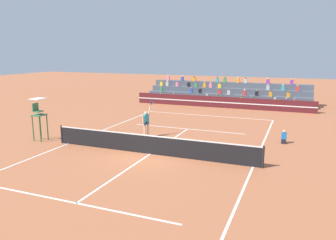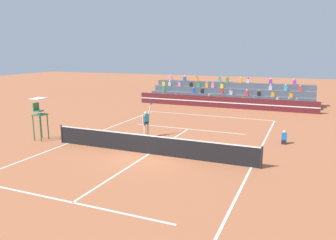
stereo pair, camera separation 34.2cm
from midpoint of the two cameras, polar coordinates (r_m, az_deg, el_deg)
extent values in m
plane|color=#AD603D|center=(18.01, -2.77, -5.92)|extent=(120.00, 120.00, 0.00)
cube|color=white|center=(28.88, 7.48, 0.74)|extent=(11.00, 0.10, 0.01)
cube|color=white|center=(20.90, -16.53, -3.89)|extent=(0.10, 23.80, 0.01)
cube|color=white|center=(16.51, 14.90, -7.96)|extent=(0.10, 23.80, 0.01)
cube|color=white|center=(12.92, -15.54, -13.67)|extent=(8.25, 0.10, 0.01)
cube|color=white|center=(23.75, 3.94, -1.57)|extent=(8.25, 0.10, 0.01)
cube|color=white|center=(18.01, -2.77, -5.91)|extent=(0.10, 12.85, 0.01)
cylinder|color=black|center=(21.04, -17.57, -2.31)|extent=(0.10, 0.10, 1.10)
cylinder|color=black|center=(16.29, 16.57, -6.30)|extent=(0.10, 0.10, 1.10)
cube|color=black|center=(17.86, -2.78, -4.39)|extent=(11.90, 0.02, 1.00)
cube|color=white|center=(17.72, -2.80, -2.74)|extent=(11.90, 0.04, 0.06)
cube|color=#51191E|center=(33.26, 9.67, 3.07)|extent=(18.00, 0.24, 1.10)
cube|color=white|center=(33.14, 9.62, 3.04)|extent=(18.00, 0.02, 0.10)
cube|color=#4C515B|center=(34.53, 10.15, 2.90)|extent=(17.32, 0.95, 0.55)
cube|color=#B2B2B7|center=(36.42, -0.53, 4.32)|extent=(0.32, 0.22, 0.44)
sphere|color=brown|center=(36.38, -0.53, 4.82)|extent=(0.18, 0.18, 0.18)
cube|color=yellow|center=(33.92, 13.31, 3.46)|extent=(0.32, 0.22, 0.44)
sphere|color=brown|center=(33.88, 13.34, 4.00)|extent=(0.18, 0.18, 0.18)
cube|color=#B2B2B7|center=(34.69, 7.47, 3.85)|extent=(0.32, 0.22, 0.44)
sphere|color=beige|center=(34.65, 7.48, 4.38)|extent=(0.18, 0.18, 0.18)
cube|color=teal|center=(33.77, 15.06, 3.34)|extent=(0.32, 0.22, 0.44)
sphere|color=brown|center=(33.73, 15.09, 3.88)|extent=(0.18, 0.18, 0.18)
cube|color=#2D4CA5|center=(33.50, 20.56, 2.93)|extent=(0.32, 0.22, 0.44)
sphere|color=tan|center=(33.45, 20.60, 3.47)|extent=(0.18, 0.18, 0.18)
cube|color=pink|center=(33.48, 21.82, 2.83)|extent=(0.32, 0.22, 0.44)
sphere|color=#9E7051|center=(33.43, 21.86, 3.37)|extent=(0.18, 0.18, 0.18)
cube|color=#338C4C|center=(34.42, 9.21, 3.74)|extent=(0.32, 0.22, 0.44)
sphere|color=brown|center=(34.38, 9.22, 4.27)|extent=(0.18, 0.18, 0.18)
cube|color=#B2B2B7|center=(35.85, 1.71, 4.20)|extent=(0.32, 0.22, 0.44)
sphere|color=brown|center=(35.81, 1.71, 4.71)|extent=(0.18, 0.18, 0.18)
cube|color=silver|center=(33.55, 18.78, 3.06)|extent=(0.32, 0.22, 0.44)
sphere|color=beige|center=(33.51, 18.82, 3.61)|extent=(0.18, 0.18, 0.18)
cube|color=#4C515B|center=(35.41, 10.51, 3.56)|extent=(17.32, 0.95, 1.10)
cube|color=black|center=(34.59, 15.85, 4.41)|extent=(0.32, 0.22, 0.44)
sphere|color=#9E7051|center=(34.56, 15.88, 4.93)|extent=(0.18, 0.18, 0.18)
cube|color=#2D4CA5|center=(36.11, 4.76, 5.10)|extent=(0.32, 0.22, 0.44)
sphere|color=#9E7051|center=(36.07, 4.76, 5.60)|extent=(0.18, 0.18, 0.18)
cube|color=#B2B2B7|center=(35.05, 11.20, 4.72)|extent=(0.32, 0.22, 0.44)
sphere|color=brown|center=(35.02, 11.22, 5.24)|extent=(0.18, 0.18, 0.18)
cube|color=#338C4C|center=(37.37, -0.50, 5.36)|extent=(0.32, 0.22, 0.44)
sphere|color=#9E7051|center=(37.34, -0.50, 5.85)|extent=(0.18, 0.18, 0.18)
cube|color=orange|center=(34.46, 18.07, 4.25)|extent=(0.32, 0.22, 0.44)
sphere|color=brown|center=(34.42, 18.11, 4.78)|extent=(0.18, 0.18, 0.18)
cube|color=red|center=(34.76, 13.84, 4.55)|extent=(0.32, 0.22, 0.44)
sphere|color=beige|center=(34.73, 13.86, 5.07)|extent=(0.18, 0.18, 0.18)
cube|color=red|center=(35.26, 9.62, 4.82)|extent=(0.32, 0.22, 0.44)
sphere|color=brown|center=(35.23, 9.64, 5.33)|extent=(0.18, 0.18, 0.18)
cube|color=black|center=(35.81, 6.26, 5.02)|extent=(0.32, 0.22, 0.44)
sphere|color=brown|center=(35.78, 6.27, 5.53)|extent=(0.18, 0.18, 0.18)
cube|color=orange|center=(34.36, 20.88, 4.04)|extent=(0.32, 0.22, 0.44)
sphere|color=brown|center=(34.32, 20.92, 4.57)|extent=(0.18, 0.18, 0.18)
cube|color=#4C515B|center=(36.29, 10.85, 4.18)|extent=(17.32, 0.95, 1.65)
cube|color=black|center=(37.14, 4.30, 6.14)|extent=(0.32, 0.22, 0.44)
sphere|color=brown|center=(37.11, 4.31, 6.64)|extent=(0.18, 0.18, 0.18)
cube|color=#B2B2B7|center=(35.37, 17.68, 5.35)|extent=(0.32, 0.22, 0.44)
sphere|color=tan|center=(35.34, 17.71, 5.86)|extent=(0.18, 0.18, 0.18)
cube|color=pink|center=(37.60, 2.30, 6.24)|extent=(0.32, 0.22, 0.44)
sphere|color=brown|center=(37.57, 2.30, 6.72)|extent=(0.18, 0.18, 0.18)
cube|color=red|center=(35.23, 22.28, 5.01)|extent=(0.32, 0.22, 0.44)
sphere|color=tan|center=(35.20, 22.32, 5.52)|extent=(0.18, 0.18, 0.18)
cube|color=teal|center=(35.27, 20.05, 5.18)|extent=(0.32, 0.22, 0.44)
sphere|color=beige|center=(35.24, 20.09, 5.69)|extent=(0.18, 0.18, 0.18)
cube|color=yellow|center=(36.18, 9.65, 5.86)|extent=(0.32, 0.22, 0.44)
sphere|color=brown|center=(36.15, 9.67, 6.37)|extent=(0.18, 0.18, 0.18)
cube|color=#B2B2B7|center=(38.05, 0.57, 6.31)|extent=(0.32, 0.22, 0.44)
sphere|color=beige|center=(38.02, 0.57, 6.79)|extent=(0.18, 0.18, 0.18)
cube|color=orange|center=(36.60, 7.07, 6.01)|extent=(0.32, 0.22, 0.44)
sphere|color=tan|center=(36.57, 7.08, 6.50)|extent=(0.18, 0.18, 0.18)
cube|color=pink|center=(36.42, 8.10, 5.95)|extent=(0.32, 0.22, 0.44)
sphere|color=tan|center=(36.39, 8.12, 6.45)|extent=(0.18, 0.18, 0.18)
cube|color=yellow|center=(38.33, -0.45, 6.35)|extent=(0.32, 0.22, 0.44)
sphere|color=brown|center=(38.30, -0.46, 6.82)|extent=(0.18, 0.18, 0.18)
cube|color=#338C4C|center=(36.87, 5.61, 6.08)|extent=(0.32, 0.22, 0.44)
sphere|color=brown|center=(36.84, 5.62, 6.58)|extent=(0.18, 0.18, 0.18)
cube|color=#4C515B|center=(37.18, 11.18, 4.77)|extent=(17.32, 0.95, 2.20)
cube|color=teal|center=(37.17, 9.23, 6.88)|extent=(0.32, 0.22, 0.44)
sphere|color=brown|center=(37.14, 9.24, 7.37)|extent=(0.18, 0.18, 0.18)
cube|color=#B2B2B7|center=(36.56, 14.03, 6.61)|extent=(0.32, 0.22, 0.44)
sphere|color=brown|center=(36.53, 14.06, 7.11)|extent=(0.18, 0.18, 0.18)
cube|color=purple|center=(36.27, 17.69, 6.37)|extent=(0.32, 0.22, 0.44)
sphere|color=beige|center=(36.25, 17.72, 6.87)|extent=(0.18, 0.18, 0.18)
cube|color=orange|center=(37.89, 5.25, 7.07)|extent=(0.32, 0.22, 0.44)
sphere|color=brown|center=(37.87, 5.26, 7.56)|extent=(0.18, 0.18, 0.18)
cube|color=pink|center=(38.98, 0.72, 7.25)|extent=(0.32, 0.22, 0.44)
sphere|color=tan|center=(38.96, 0.72, 7.72)|extent=(0.18, 0.18, 0.18)
cube|color=orange|center=(36.69, 12.77, 6.68)|extent=(0.32, 0.22, 0.44)
sphere|color=beige|center=(36.67, 12.79, 7.18)|extent=(0.18, 0.18, 0.18)
cube|color=purple|center=(36.13, 21.44, 6.09)|extent=(0.32, 0.22, 0.44)
sphere|color=tan|center=(36.11, 21.48, 6.60)|extent=(0.18, 0.18, 0.18)
cube|color=#2D4CA5|center=(38.35, 3.18, 7.16)|extent=(0.32, 0.22, 0.44)
sphere|color=beige|center=(38.33, 3.19, 7.64)|extent=(0.18, 0.18, 0.18)
cube|color=#338C4C|center=(36.97, 10.55, 6.81)|extent=(0.32, 0.22, 0.44)
sphere|color=brown|center=(36.95, 10.56, 7.31)|extent=(0.18, 0.18, 0.18)
cylinder|color=#337047|center=(22.11, -19.77, -1.13)|extent=(0.07, 0.07, 1.60)
cylinder|color=#337047|center=(21.66, -20.91, -1.47)|extent=(0.07, 0.07, 1.60)
cylinder|color=#337047|center=(22.49, -20.82, -1.00)|extent=(0.07, 0.07, 1.60)
cylinder|color=#337047|center=(22.04, -21.96, -1.33)|extent=(0.07, 0.07, 1.60)
cube|color=#337047|center=(21.91, -21.02, 0.88)|extent=(0.68, 0.76, 0.06)
cube|color=#337047|center=(21.91, -21.18, 1.48)|extent=(0.44, 0.48, 0.06)
cube|color=#337047|center=(22.01, -21.60, 2.16)|extent=(0.06, 0.48, 0.52)
cube|color=white|center=(21.76, -21.22, 3.52)|extent=(0.76, 0.84, 0.04)
cube|color=black|center=(21.17, 19.95, -3.76)|extent=(0.28, 0.36, 0.12)
cube|color=black|center=(21.14, 19.97, -3.44)|extent=(0.28, 0.24, 0.18)
cube|color=#1966B2|center=(21.07, 20.02, -2.68)|extent=(0.30, 0.18, 0.40)
sphere|color=beige|center=(21.01, 20.08, -1.92)|extent=(0.17, 0.17, 0.17)
cylinder|color=beige|center=(21.41, -3.61, -1.82)|extent=(0.14, 0.14, 0.90)
cylinder|color=beige|center=(21.48, -3.02, -1.76)|extent=(0.14, 0.14, 0.90)
cube|color=navy|center=(21.34, -3.39, -0.51)|extent=(0.31, 0.37, 0.20)
cube|color=teal|center=(21.28, -3.40, 0.28)|extent=(0.33, 0.41, 0.56)
sphere|color=beige|center=(21.22, -3.41, 1.23)|extent=(0.22, 0.22, 0.22)
cube|color=white|center=(21.53, -3.67, -2.85)|extent=(0.29, 0.22, 0.09)
cube|color=white|center=(21.61, -3.08, -2.79)|extent=(0.29, 0.22, 0.09)
cylinder|color=beige|center=(21.15, -3.90, 0.03)|extent=(0.09, 0.09, 0.56)
cylinder|color=beige|center=(21.39, -2.77, 1.72)|extent=(0.19, 0.29, 0.60)
cylinder|color=black|center=(21.41, -2.52, 2.76)|extent=(0.07, 0.10, 0.22)
torus|color=#1E4C99|center=(21.42, -2.41, 3.23)|extent=(0.18, 0.37, 0.39)
sphere|color=#C6DB33|center=(23.48, -1.36, -1.63)|extent=(0.07, 0.07, 0.07)
camera|label=1|loc=(0.17, -89.54, 0.09)|focal=35.00mm
camera|label=2|loc=(0.17, 90.46, -0.09)|focal=35.00mm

